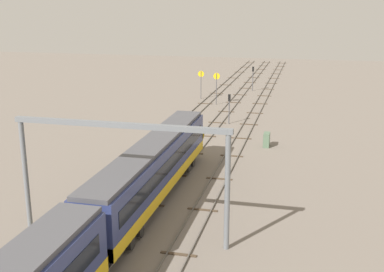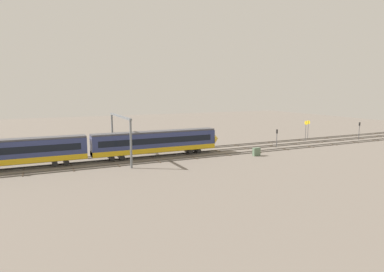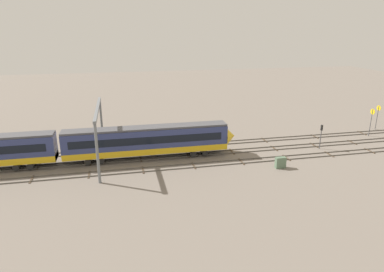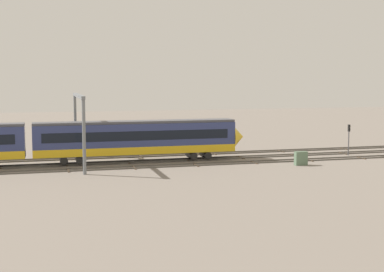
% 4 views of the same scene
% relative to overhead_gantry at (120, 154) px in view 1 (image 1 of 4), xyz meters
% --- Properties ---
extents(ground_plane, '(210.26, 210.26, 0.00)m').
position_rel_overhead_gantry_xyz_m(ground_plane, '(12.85, -0.06, -5.99)').
color(ground_plane, slate).
extents(track_near_foreground, '(194.26, 2.40, 0.16)m').
position_rel_overhead_gantry_xyz_m(track_near_foreground, '(12.85, -4.37, -5.92)').
color(track_near_foreground, '#59544C').
rests_on(track_near_foreground, ground).
extents(track_with_train, '(194.26, 2.40, 0.16)m').
position_rel_overhead_gantry_xyz_m(track_with_train, '(12.85, -0.06, -5.92)').
color(track_with_train, '#59544C').
rests_on(track_with_train, ground).
extents(track_middle, '(194.26, 2.40, 0.16)m').
position_rel_overhead_gantry_xyz_m(track_middle, '(12.85, 4.26, -5.91)').
color(track_middle, '#59544C').
rests_on(track_middle, ground).
extents(overhead_gantry, '(0.40, 15.04, 8.16)m').
position_rel_overhead_gantry_xyz_m(overhead_gantry, '(0.00, 0.00, 0.00)').
color(overhead_gantry, slate).
rests_on(overhead_gantry, ground).
extents(speed_sign_near_foreground, '(0.14, 1.03, 5.07)m').
position_rel_overhead_gantry_xyz_m(speed_sign_near_foreground, '(46.87, 2.46, -2.60)').
color(speed_sign_near_foreground, '#4C4C51').
rests_on(speed_sign_near_foreground, ground).
extents(speed_sign_far_trackside, '(0.14, 1.03, 4.74)m').
position_rel_overhead_gantry_xyz_m(speed_sign_far_trackside, '(51.08, 5.92, -2.81)').
color(speed_sign_far_trackside, '#4C4C51').
rests_on(speed_sign_far_trackside, ground).
extents(signal_light_trackside_approach, '(0.31, 0.32, 4.50)m').
position_rel_overhead_gantry_xyz_m(signal_light_trackside_approach, '(60.90, -1.73, -3.04)').
color(signal_light_trackside_approach, '#4C4C51').
rests_on(signal_light_trackside_approach, ground).
extents(signal_light_trackside_departure, '(0.31, 0.32, 4.02)m').
position_rel_overhead_gantry_xyz_m(signal_light_trackside_departure, '(34.39, -1.68, -3.33)').
color(signal_light_trackside_departure, '#4C4C51').
rests_on(signal_light_trackside_departure, ground).
extents(relay_cabinet, '(1.47, 0.67, 1.59)m').
position_rel_overhead_gantry_xyz_m(relay_cabinet, '(24.58, -7.61, -5.19)').
color(relay_cabinet, '#597259').
rests_on(relay_cabinet, ground).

